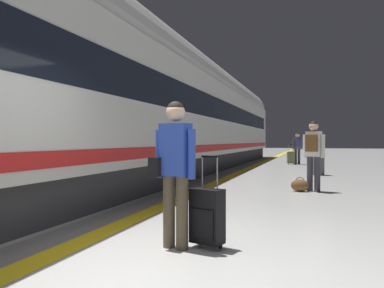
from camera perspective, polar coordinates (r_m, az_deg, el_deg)
ground_plane at (r=4.25m, az=-7.59°, el=-16.78°), size 120.00×120.00×0.00m
safety_line_strip at (r=13.98m, az=6.97°, el=-4.64°), size 0.36×80.00×0.01m
tactile_edge_band at (r=14.06m, az=5.47°, el=-4.62°), size 0.71×80.00×0.01m
high_speed_train at (r=13.08m, az=-3.97°, el=5.97°), size 2.94×34.91×4.97m
traveller_foreground at (r=4.30m, az=-2.79°, el=-3.02°), size 0.57×0.31×1.73m
rolling_suitcase_foreground at (r=4.38m, az=2.37°, el=-11.15°), size 0.43×0.32×1.09m
passenger_near at (r=9.53m, az=18.42°, el=-0.83°), size 0.52×0.41×1.76m
duffel_bag_near at (r=9.50m, az=16.49°, el=-6.21°), size 0.44×0.26×0.36m
passenger_mid at (r=20.17m, az=16.14°, el=-0.25°), size 0.49×0.40×1.67m
suitcase_mid at (r=20.04m, az=15.18°, el=-2.05°), size 0.42×0.31×1.07m
waste_bin at (r=14.17m, az=19.08°, el=-2.76°), size 0.46×0.46×0.91m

